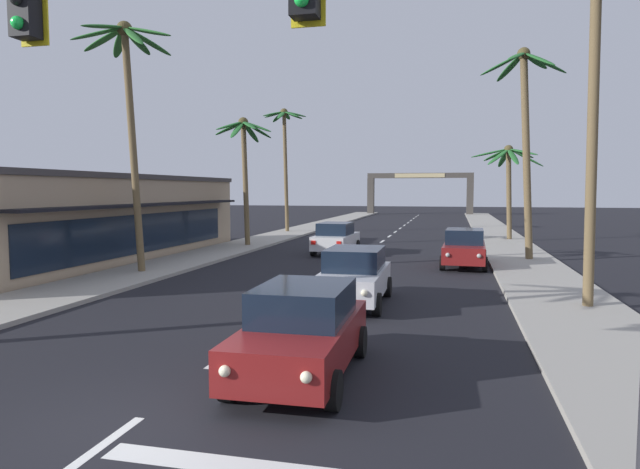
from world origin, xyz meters
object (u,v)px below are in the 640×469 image
(sedan_lead_at_stop_bar, at_px, (303,330))
(palm_right_farthest, at_px, (509,168))
(traffic_signal_mast, at_px, (315,36))
(palm_left_second, at_px, (128,83))
(storefront_strip_left, at_px, (92,218))
(sedan_third_in_queue, at_px, (354,276))
(town_gateway_arch, at_px, (420,187))
(sedan_parked_nearest_kerb, at_px, (464,248))
(palm_left_third, at_px, (244,149))
(palm_left_farthest, at_px, (285,140))
(sedan_oncoming_far, at_px, (336,238))
(palm_right_third, at_px, (525,115))
(palm_right_second, at_px, (594,34))

(sedan_lead_at_stop_bar, height_order, palm_right_farthest, palm_right_farthest)
(traffic_signal_mast, bearing_deg, palm_right_farthest, 81.02)
(traffic_signal_mast, height_order, palm_left_second, palm_left_second)
(traffic_signal_mast, xyz_separation_m, storefront_strip_left, (-15.30, 17.03, -3.12))
(sedan_third_in_queue, distance_m, town_gateway_arch, 62.06)
(traffic_signal_mast, bearing_deg, sedan_lead_at_stop_bar, 107.78)
(storefront_strip_left, bearing_deg, sedan_parked_nearest_kerb, 6.71)
(palm_left_third, bearing_deg, sedan_third_in_queue, -58.27)
(palm_left_farthest, distance_m, town_gateway_arch, 36.84)
(traffic_signal_mast, relative_size, sedan_lead_at_stop_bar, 2.57)
(sedan_oncoming_far, height_order, palm_right_farthest, palm_right_farthest)
(palm_right_third, bearing_deg, palm_right_farthest, 88.31)
(palm_left_farthest, bearing_deg, storefront_strip_left, -101.35)
(sedan_oncoming_far, xyz_separation_m, palm_left_third, (-6.04, 2.20, 4.99))
(palm_left_third, bearing_deg, palm_right_second, -42.23)
(traffic_signal_mast, bearing_deg, palm_left_second, 128.89)
(traffic_signal_mast, bearing_deg, palm_right_second, 63.45)
(palm_left_third, height_order, palm_left_farthest, palm_left_farthest)
(sedan_lead_at_stop_bar, bearing_deg, town_gateway_arch, 91.57)
(palm_right_third, distance_m, palm_right_farthest, 11.24)
(palm_right_third, distance_m, storefront_strip_left, 21.22)
(sedan_parked_nearest_kerb, distance_m, palm_left_third, 14.80)
(storefront_strip_left, bearing_deg, palm_left_third, 58.83)
(sedan_third_in_queue, xyz_separation_m, town_gateway_arch, (-1.69, 61.97, 2.93))
(palm_right_farthest, bearing_deg, palm_right_third, -91.69)
(sedan_lead_at_stop_bar, distance_m, palm_right_third, 20.20)
(sedan_parked_nearest_kerb, xyz_separation_m, storefront_strip_left, (-17.43, -2.05, 1.23))
(sedan_lead_at_stop_bar, bearing_deg, traffic_signal_mast, -72.22)
(palm_right_third, bearing_deg, sedan_lead_at_stop_bar, -107.81)
(sedan_lead_at_stop_bar, bearing_deg, palm_right_second, 49.01)
(traffic_signal_mast, xyz_separation_m, palm_left_third, (-10.53, 24.92, 0.64))
(sedan_lead_at_stop_bar, distance_m, palm_left_third, 24.15)
(palm_left_third, height_order, storefront_strip_left, palm_left_third)
(sedan_third_in_queue, relative_size, town_gateway_arch, 0.31)
(palm_left_farthest, bearing_deg, sedan_oncoming_far, -62.71)
(palm_right_farthest, relative_size, town_gateway_arch, 0.44)
(sedan_oncoming_far, xyz_separation_m, palm_right_farthest, (9.65, 9.94, 4.03))
(palm_left_second, height_order, palm_right_second, palm_right_second)
(palm_right_third, distance_m, town_gateway_arch, 50.96)
(sedan_lead_at_stop_bar, relative_size, sedan_parked_nearest_kerb, 0.99)
(palm_left_second, distance_m, palm_right_farthest, 25.09)
(sedan_oncoming_far, height_order, palm_right_third, palm_right_third)
(traffic_signal_mast, height_order, palm_left_third, palm_left_third)
(palm_right_second, xyz_separation_m, palm_right_farthest, (-0.12, 22.09, -2.82))
(traffic_signal_mast, relative_size, sedan_oncoming_far, 2.56)
(palm_left_farthest, height_order, town_gateway_arch, palm_left_farthest)
(palm_right_farthest, height_order, town_gateway_arch, palm_right_farthest)
(sedan_parked_nearest_kerb, xyz_separation_m, palm_right_third, (2.71, 2.53, 6.10))
(palm_right_farthest, xyz_separation_m, storefront_strip_left, (-20.47, -15.63, -2.80))
(palm_right_farthest, relative_size, storefront_strip_left, 0.31)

